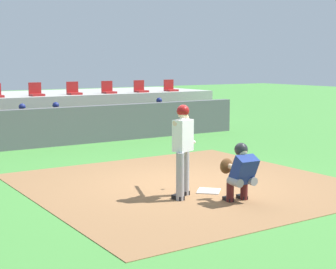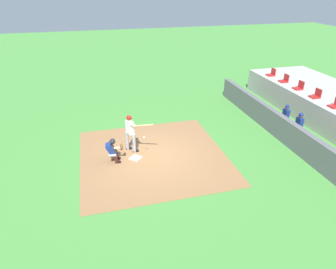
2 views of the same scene
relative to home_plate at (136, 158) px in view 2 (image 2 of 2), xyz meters
The scene contains 14 objects.
ground_plane 0.80m from the home_plate, 90.00° to the left, with size 80.00×80.00×0.00m, color #428438.
dirt_infield 0.80m from the home_plate, 90.00° to the left, with size 6.40×6.40×0.01m, color olive.
home_plate is the anchor object (origin of this frame).
batter_at_plate 1.22m from the home_plate, behind, with size 0.98×1.17×1.80m.
catcher_crouched 1.10m from the home_plate, 89.40° to the right, with size 0.51×1.74×1.13m.
dugout_wall 7.32m from the home_plate, 90.00° to the left, with size 13.00×0.30×1.20m, color #59595E.
dugout_bench 8.30m from the home_plate, 90.00° to the left, with size 11.80×0.44×0.45m, color olive.
dugout_player_0 8.25m from the home_plate, 97.88° to the left, with size 0.49×0.70×1.30m.
dugout_player_1 8.17m from the home_plate, 90.04° to the left, with size 0.49×0.70×1.30m.
stadium_seat_0 11.80m from the home_plate, 119.58° to the left, with size 0.46×0.46×0.48m.
stadium_seat_1 11.17m from the home_plate, 113.06° to the left, with size 0.46×0.46×0.48m.
stadium_seat_2 10.69m from the home_plate, 105.84° to the left, with size 0.46×0.46×0.48m.
stadium_seat_3 10.39m from the home_plate, 98.08° to the left, with size 0.46×0.46×0.48m.
stadium_seat_4 10.29m from the home_plate, 90.00° to the left, with size 0.46×0.46×0.48m.
Camera 2 is at (11.21, -2.24, 7.03)m, focal length 31.61 mm.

